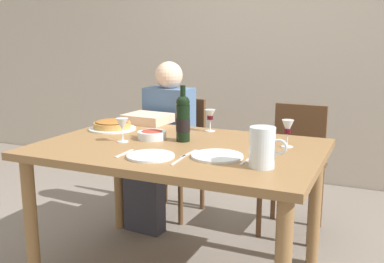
{
  "coord_description": "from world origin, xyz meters",
  "views": [
    {
      "loc": [
        1.0,
        -2.08,
        1.32
      ],
      "look_at": [
        0.07,
        0.02,
        0.84
      ],
      "focal_mm": 41.47,
      "sensor_mm": 36.0,
      "label": 1
    }
  ],
  "objects_px": {
    "wine_glass_left_diner": "(210,116)",
    "diner_left": "(161,139)",
    "baked_tart": "(112,125)",
    "wine_bottle": "(183,118)",
    "dining_table": "(179,162)",
    "dinner_plate_left_setting": "(217,156)",
    "water_pitcher": "(262,150)",
    "salad_bowl": "(152,134)",
    "chair_left": "(178,148)",
    "chair_right": "(295,160)",
    "dinner_plate_right_setting": "(151,156)",
    "wine_glass_right_diner": "(288,129)",
    "wine_glass_centre": "(122,125)"
  },
  "relations": [
    {
      "from": "wine_glass_left_diner",
      "to": "diner_left",
      "type": "height_order",
      "value": "diner_left"
    },
    {
      "from": "baked_tart",
      "to": "wine_glass_left_diner",
      "type": "distance_m",
      "value": 0.62
    },
    {
      "from": "wine_bottle",
      "to": "diner_left",
      "type": "relative_size",
      "value": 0.27
    },
    {
      "from": "dining_table",
      "to": "dinner_plate_left_setting",
      "type": "xyz_separation_m",
      "value": [
        0.27,
        -0.14,
        0.1
      ]
    },
    {
      "from": "water_pitcher",
      "to": "salad_bowl",
      "type": "xyz_separation_m",
      "value": [
        -0.72,
        0.29,
        -0.05
      ]
    },
    {
      "from": "dining_table",
      "to": "chair_left",
      "type": "bearing_deg",
      "value": 116.32
    },
    {
      "from": "water_pitcher",
      "to": "diner_left",
      "type": "height_order",
      "value": "diner_left"
    },
    {
      "from": "wine_bottle",
      "to": "diner_left",
      "type": "xyz_separation_m",
      "value": [
        -0.44,
        0.56,
        -0.27
      ]
    },
    {
      "from": "chair_left",
      "to": "wine_bottle",
      "type": "bearing_deg",
      "value": 122.51
    },
    {
      "from": "wine_glass_left_diner",
      "to": "chair_right",
      "type": "bearing_deg",
      "value": 49.14
    },
    {
      "from": "dining_table",
      "to": "dinner_plate_right_setting",
      "type": "relative_size",
      "value": 6.45
    },
    {
      "from": "chair_left",
      "to": "chair_right",
      "type": "relative_size",
      "value": 1.0
    },
    {
      "from": "water_pitcher",
      "to": "dinner_plate_left_setting",
      "type": "bearing_deg",
      "value": 162.28
    },
    {
      "from": "dinner_plate_left_setting",
      "to": "chair_right",
      "type": "relative_size",
      "value": 0.29
    },
    {
      "from": "salad_bowl",
      "to": "wine_glass_right_diner",
      "type": "height_order",
      "value": "wine_glass_right_diner"
    },
    {
      "from": "wine_glass_right_diner",
      "to": "wine_glass_centre",
      "type": "xyz_separation_m",
      "value": [
        -0.86,
        -0.25,
        -0.0
      ]
    },
    {
      "from": "water_pitcher",
      "to": "baked_tart",
      "type": "relative_size",
      "value": 0.62
    },
    {
      "from": "baked_tart",
      "to": "dinner_plate_left_setting",
      "type": "height_order",
      "value": "baked_tart"
    },
    {
      "from": "salad_bowl",
      "to": "diner_left",
      "type": "height_order",
      "value": "diner_left"
    },
    {
      "from": "dinner_plate_right_setting",
      "to": "chair_right",
      "type": "height_order",
      "value": "chair_right"
    },
    {
      "from": "baked_tart",
      "to": "dinner_plate_right_setting",
      "type": "relative_size",
      "value": 1.27
    },
    {
      "from": "wine_bottle",
      "to": "wine_glass_right_diner",
      "type": "relative_size",
      "value": 2.15
    },
    {
      "from": "wine_glass_right_diner",
      "to": "wine_glass_centre",
      "type": "height_order",
      "value": "wine_glass_right_diner"
    },
    {
      "from": "water_pitcher",
      "to": "dinner_plate_right_setting",
      "type": "height_order",
      "value": "water_pitcher"
    },
    {
      "from": "wine_bottle",
      "to": "dinner_plate_right_setting",
      "type": "relative_size",
      "value": 1.34
    },
    {
      "from": "dinner_plate_left_setting",
      "to": "chair_left",
      "type": "relative_size",
      "value": 0.29
    },
    {
      "from": "baked_tart",
      "to": "chair_right",
      "type": "bearing_deg",
      "value": 34.76
    },
    {
      "from": "water_pitcher",
      "to": "dinner_plate_left_setting",
      "type": "xyz_separation_m",
      "value": [
        -0.24,
        0.08,
        -0.07
      ]
    },
    {
      "from": "chair_right",
      "to": "dinner_plate_right_setting",
      "type": "bearing_deg",
      "value": 70.57
    },
    {
      "from": "wine_glass_right_diner",
      "to": "chair_left",
      "type": "xyz_separation_m",
      "value": [
        -0.98,
        0.7,
        -0.36
      ]
    },
    {
      "from": "salad_bowl",
      "to": "wine_glass_right_diner",
      "type": "bearing_deg",
      "value": 9.65
    },
    {
      "from": "diner_left",
      "to": "dinner_plate_left_setting",
      "type": "bearing_deg",
      "value": 136.99
    },
    {
      "from": "wine_bottle",
      "to": "chair_left",
      "type": "bearing_deg",
      "value": 117.93
    },
    {
      "from": "wine_glass_centre",
      "to": "chair_right",
      "type": "bearing_deg",
      "value": 51.43
    },
    {
      "from": "salad_bowl",
      "to": "dinner_plate_left_setting",
      "type": "distance_m",
      "value": 0.53
    },
    {
      "from": "wine_bottle",
      "to": "baked_tart",
      "type": "relative_size",
      "value": 1.06
    },
    {
      "from": "dinner_plate_left_setting",
      "to": "water_pitcher",
      "type": "bearing_deg",
      "value": -17.72
    },
    {
      "from": "dining_table",
      "to": "wine_bottle",
      "type": "xyz_separation_m",
      "value": [
        -0.02,
        0.1,
        0.22
      ]
    },
    {
      "from": "wine_glass_left_diner",
      "to": "wine_glass_centre",
      "type": "xyz_separation_m",
      "value": [
        -0.34,
        -0.46,
        -0.0
      ]
    },
    {
      "from": "baked_tart",
      "to": "wine_glass_left_diner",
      "type": "xyz_separation_m",
      "value": [
        0.58,
        0.2,
        0.07
      ]
    },
    {
      "from": "wine_bottle",
      "to": "wine_glass_centre",
      "type": "relative_size",
      "value": 2.35
    },
    {
      "from": "baked_tart",
      "to": "salad_bowl",
      "type": "relative_size",
      "value": 1.8
    },
    {
      "from": "dining_table",
      "to": "chair_right",
      "type": "xyz_separation_m",
      "value": [
        0.45,
        0.92,
        -0.17
      ]
    },
    {
      "from": "wine_glass_left_diner",
      "to": "wine_bottle",
      "type": "bearing_deg",
      "value": -96.7
    },
    {
      "from": "dinner_plate_left_setting",
      "to": "dinner_plate_right_setting",
      "type": "height_order",
      "value": "same"
    },
    {
      "from": "salad_bowl",
      "to": "dinner_plate_right_setting",
      "type": "height_order",
      "value": "salad_bowl"
    },
    {
      "from": "water_pitcher",
      "to": "wine_bottle",
      "type": "bearing_deg",
      "value": 149.32
    },
    {
      "from": "dinner_plate_left_setting",
      "to": "dinner_plate_right_setting",
      "type": "relative_size",
      "value": 1.08
    },
    {
      "from": "chair_left",
      "to": "dining_table",
      "type": "bearing_deg",
      "value": 120.9
    },
    {
      "from": "dinner_plate_left_setting",
      "to": "baked_tart",
      "type": "bearing_deg",
      "value": 157.18
    }
  ]
}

